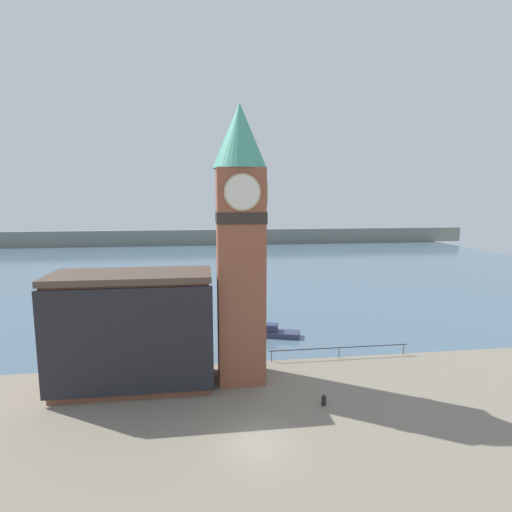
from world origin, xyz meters
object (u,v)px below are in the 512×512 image
Objects in this scene: boat_near at (273,332)px; mooring_bollard_near at (324,400)px; pier_building at (133,330)px; clock_tower at (240,238)px.

boat_near is 7.25× the size of mooring_bollard_near.
boat_near is 15.48m from mooring_bollard_near.
pier_building is 2.26× the size of boat_near.
boat_near is at bearing 94.32° from mooring_bollard_near.
clock_tower is at bearing 136.55° from mooring_bollard_near.
mooring_bollard_near is at bearing -19.16° from pier_building.
clock_tower is 4.04× the size of boat_near.
clock_tower reaches higher than mooring_bollard_near.
clock_tower is 14.14m from mooring_bollard_near.
clock_tower is 16.02m from boat_near.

